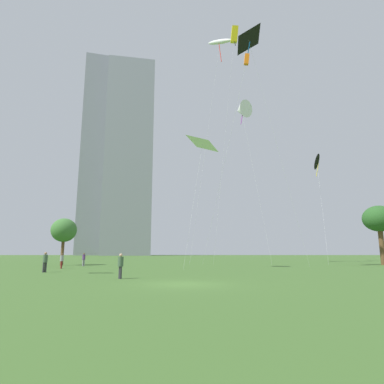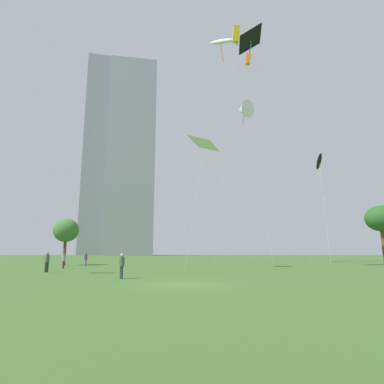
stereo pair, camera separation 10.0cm
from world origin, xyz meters
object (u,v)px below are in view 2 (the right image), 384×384
(person_standing_1, at_px, (122,264))
(kite_flying_6, at_px, (236,35))
(person_standing_3, at_px, (64,260))
(kite_flying_2, at_px, (248,61))
(person_standing_0, at_px, (47,261))
(park_tree_0, at_px, (66,230))
(kite_flying_0, at_px, (319,162))
(kite_flying_7, at_px, (250,41))
(distant_highrise_1, at_px, (131,158))
(kite_flying_5, at_px, (222,42))
(kite_flying_4, at_px, (243,110))
(park_tree_1, at_px, (382,219))
(kite_flying_8, at_px, (204,144))
(person_standing_2, at_px, (86,258))
(distant_highrise_0, at_px, (109,155))

(person_standing_1, bearing_deg, kite_flying_6, 116.04)
(person_standing_3, relative_size, kite_flying_2, 0.07)
(person_standing_0, xyz_separation_m, park_tree_0, (-3.99, 13.61, 3.46))
(kite_flying_0, relative_size, kite_flying_2, 0.80)
(kite_flying_7, relative_size, distant_highrise_1, 0.29)
(kite_flying_5, distance_m, distant_highrise_1, 108.75)
(park_tree_0, relative_size, distant_highrise_1, 0.07)
(kite_flying_4, xyz_separation_m, distant_highrise_1, (-38.20, 98.63, 21.05))
(park_tree_1, height_order, distant_highrise_1, distant_highrise_1)
(person_standing_0, relative_size, kite_flying_7, 0.06)
(person_standing_3, bearing_deg, person_standing_1, 19.21)
(person_standing_0, bearing_deg, kite_flying_4, -174.80)
(kite_flying_4, relative_size, kite_flying_5, 0.74)
(person_standing_1, distance_m, kite_flying_4, 38.13)
(distant_highrise_1, bearing_deg, kite_flying_8, -85.12)
(person_standing_3, distance_m, kite_flying_0, 45.12)
(kite_flying_0, xyz_separation_m, park_tree_1, (2.70, -12.63, -11.58))
(kite_flying_2, bearing_deg, kite_flying_6, 88.90)
(kite_flying_6, distance_m, park_tree_1, 33.16)
(person_standing_2, bearing_deg, kite_flying_0, 157.19)
(person_standing_2, bearing_deg, kite_flying_7, 115.70)
(person_standing_2, relative_size, kite_flying_4, 0.06)
(kite_flying_0, relative_size, kite_flying_7, 0.70)
(kite_flying_0, height_order, distant_highrise_1, distant_highrise_1)
(person_standing_3, distance_m, park_tree_1, 40.12)
(person_standing_1, bearing_deg, kite_flying_7, 100.58)
(kite_flying_5, bearing_deg, person_standing_0, -135.43)
(park_tree_1, bearing_deg, kite_flying_0, 102.06)
(kite_flying_2, xyz_separation_m, kite_flying_6, (0.19, 9.69, 10.51))
(person_standing_2, distance_m, kite_flying_4, 32.96)
(kite_flying_5, xyz_separation_m, park_tree_1, (20.78, -1.98, -27.98))
(person_standing_3, bearing_deg, kite_flying_8, 71.25)
(person_standing_0, relative_size, kite_flying_2, 0.07)
(kite_flying_7, bearing_deg, person_standing_1, -133.49)
(kite_flying_4, bearing_deg, distant_highrise_1, 111.17)
(kite_flying_6, distance_m, distant_highrise_0, 121.75)
(person_standing_2, height_order, kite_flying_2, kite_flying_2)
(kite_flying_0, height_order, kite_flying_2, kite_flying_2)
(kite_flying_2, xyz_separation_m, distant_highrise_1, (-36.20, 114.86, 22.75))
(person_standing_1, height_order, distant_highrise_1, distant_highrise_1)
(person_standing_3, height_order, kite_flying_8, kite_flying_8)
(park_tree_1, bearing_deg, person_standing_3, -167.55)
(kite_flying_0, xyz_separation_m, kite_flying_2, (-16.37, -23.02, 5.17))
(distant_highrise_0, bearing_deg, kite_flying_6, -81.10)
(kite_flying_7, bearing_deg, park_tree_1, 26.86)
(person_standing_0, relative_size, person_standing_3, 1.09)
(kite_flying_0, height_order, kite_flying_7, kite_flying_7)
(person_standing_0, height_order, kite_flying_0, kite_flying_0)
(kite_flying_6, relative_size, park_tree_0, 5.75)
(person_standing_2, xyz_separation_m, park_tree_0, (-3.39, 1.79, 3.53))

